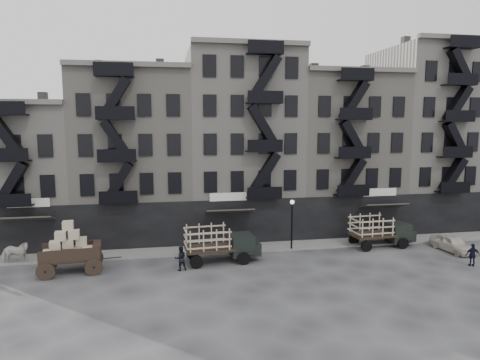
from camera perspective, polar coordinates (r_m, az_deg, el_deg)
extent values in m
plane|color=#38383A|center=(33.39, 3.16, -10.88)|extent=(140.00, 140.00, 0.00)
cube|color=slate|center=(36.85, 1.82, -8.94)|extent=(55.00, 2.50, 0.15)
cube|color=#A29E95|center=(42.98, -27.17, 0.67)|extent=(10.00, 10.00, 12.00)
cube|color=black|center=(39.00, -28.93, -6.06)|extent=(10.00, 0.35, 4.00)
cube|color=#4C4744|center=(42.09, -24.44, 9.71)|extent=(0.70, 0.70, 1.20)
cube|color=gray|center=(41.00, -13.82, 3.11)|extent=(10.00, 10.00, 15.00)
cube|color=black|center=(36.97, -14.04, -6.03)|extent=(10.00, 0.35, 4.00)
cube|color=#595651|center=(36.03, -14.77, 14.75)|extent=(10.00, 0.50, 0.40)
cube|color=#4C4744|center=(41.48, -18.46, 14.21)|extent=(0.70, 0.70, 1.20)
cube|color=#4C4744|center=(41.08, -10.60, 14.53)|extent=(0.70, 0.70, 1.20)
cube|color=#A29E95|center=(41.49, 0.10, 4.77)|extent=(10.00, 10.00, 17.00)
cube|color=black|center=(37.58, 1.43, -5.57)|extent=(10.00, 0.35, 4.00)
cube|color=#595651|center=(36.95, 1.57, 17.95)|extent=(10.00, 0.50, 0.40)
cube|color=#4C4744|center=(41.59, -4.17, 17.34)|extent=(0.70, 0.70, 1.20)
cube|color=#4C4744|center=(42.51, 3.57, 17.14)|extent=(0.70, 0.70, 1.20)
cube|color=gray|center=(44.41, 12.93, 3.48)|extent=(10.00, 10.00, 15.00)
cube|color=black|center=(40.72, 15.41, -4.81)|extent=(10.00, 0.35, 4.00)
cube|color=#595651|center=(39.86, 16.23, 14.00)|extent=(10.00, 0.50, 0.40)
cube|color=#4C4744|center=(43.49, 9.50, 14.18)|extent=(0.70, 0.70, 1.20)
cube|color=#4C4744|center=(45.59, 16.23, 13.68)|extent=(0.70, 0.70, 1.20)
cube|color=#A29E95|center=(49.09, 23.84, 5.16)|extent=(10.00, 10.00, 18.00)
cube|color=black|center=(45.86, 26.80, -3.97)|extent=(10.00, 0.35, 4.00)
cube|color=#595651|center=(45.50, 28.25, 16.40)|extent=(10.00, 0.50, 0.40)
cube|color=#4C4744|center=(48.12, 21.40, 16.74)|extent=(0.70, 0.70, 1.20)
cube|color=#4C4744|center=(51.12, 26.88, 15.88)|extent=(0.70, 0.70, 1.20)
cylinder|color=black|center=(35.99, 6.92, -6.23)|extent=(0.14, 0.14, 4.00)
sphere|color=silver|center=(35.54, 6.98, -2.94)|extent=(0.36, 0.36, 0.36)
imported|color=#B8B1A8|center=(36.55, -27.81, -8.64)|extent=(2.23, 1.17, 1.82)
cube|color=black|center=(33.07, -21.61, -9.59)|extent=(4.22, 2.56, 0.22)
cylinder|color=black|center=(32.35, -24.53, -11.07)|extent=(1.23, 0.25, 1.22)
cylinder|color=black|center=(34.45, -24.03, -9.90)|extent=(1.23, 0.25, 1.22)
cylinder|color=black|center=(32.05, -18.91, -10.95)|extent=(1.23, 0.25, 1.22)
cylinder|color=black|center=(34.17, -18.77, -9.77)|extent=(1.23, 0.25, 1.22)
cube|color=black|center=(32.82, -18.52, -8.76)|extent=(0.76, 1.83, 0.89)
cube|color=black|center=(32.97, -4.04, -9.07)|extent=(3.80, 2.40, 0.19)
cube|color=black|center=(33.43, 0.18, -8.62)|extent=(1.85, 2.05, 1.61)
cube|color=black|center=(33.77, 1.80, -9.02)|extent=(0.97, 1.67, 0.97)
cylinder|color=black|center=(32.64, 0.47, -10.41)|extent=(0.98, 0.30, 0.97)
cylinder|color=black|center=(34.63, -0.43, -9.34)|extent=(0.98, 0.30, 0.97)
cylinder|color=black|center=(31.98, -5.82, -10.84)|extent=(0.98, 0.30, 0.97)
cylinder|color=black|center=(34.00, -6.35, -9.71)|extent=(0.98, 0.30, 0.97)
cube|color=black|center=(38.53, 17.24, -6.97)|extent=(3.68, 2.31, 0.19)
cube|color=black|center=(39.76, 20.24, -6.49)|extent=(1.79, 1.98, 1.57)
cube|color=black|center=(40.36, 21.34, -6.80)|extent=(0.93, 1.62, 0.94)
cylinder|color=black|center=(39.06, 20.92, -7.89)|extent=(0.95, 0.29, 0.94)
cylinder|color=black|center=(40.73, 19.25, -7.18)|extent=(0.95, 0.29, 0.94)
cylinder|color=black|center=(37.25, 16.49, -8.45)|extent=(0.95, 0.29, 0.94)
cylinder|color=black|center=(39.00, 14.95, -7.66)|extent=(0.95, 0.29, 0.94)
imported|color=beige|center=(39.91, 26.43, -7.57)|extent=(2.12, 4.13, 1.35)
imported|color=black|center=(31.63, -7.93, -10.30)|extent=(0.98, 0.83, 1.80)
imported|color=black|center=(36.57, 28.60, -8.76)|extent=(1.08, 0.65, 1.72)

